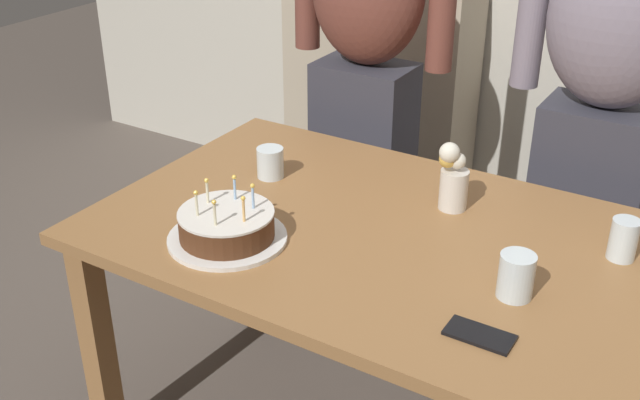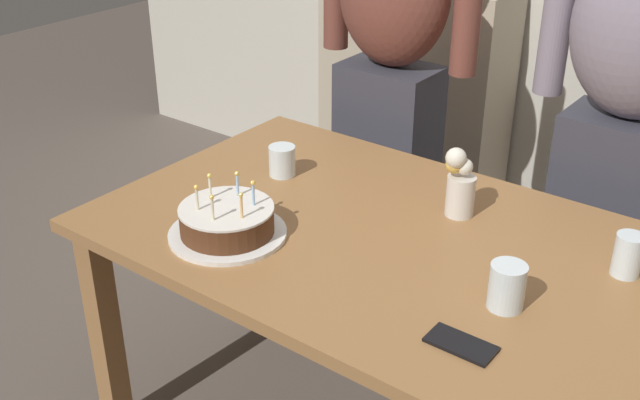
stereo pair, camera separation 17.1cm
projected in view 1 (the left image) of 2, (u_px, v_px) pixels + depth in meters
dining_table at (379, 262)px, 2.06m from camera, size 1.50×0.96×0.74m
birthday_cake at (227, 227)px, 1.95m from camera, size 0.31×0.31×0.15m
water_glass_near at (516, 276)px, 1.72m from camera, size 0.08×0.08×0.11m
water_glass_far at (270, 163)px, 2.28m from camera, size 0.08×0.08×0.09m
water_glass_side at (624, 239)px, 1.87m from camera, size 0.07×0.07×0.11m
cell_phone at (480, 335)px, 1.61m from camera, size 0.14×0.07×0.01m
flower_vase at (453, 178)px, 2.08m from camera, size 0.08×0.09×0.20m
person_man_bearded at (365, 76)px, 2.72m from camera, size 0.61×0.27×1.66m
person_woman_cardigan at (601, 121)px, 2.34m from camera, size 0.61×0.27×1.66m
shelf_cabinet at (379, 99)px, 3.43m from camera, size 0.82×0.30×1.37m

